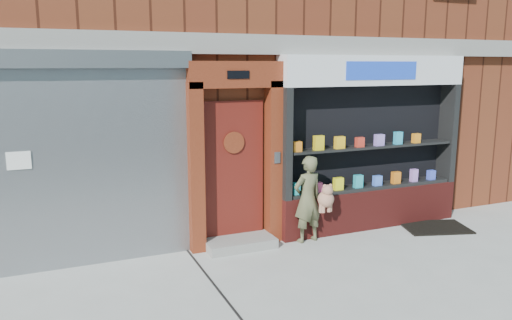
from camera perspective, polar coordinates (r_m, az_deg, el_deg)
ground at (r=6.92m, az=9.36°, el=-13.59°), size 80.00×80.00×0.00m
building at (r=11.86m, az=-6.24°, el=16.36°), size 12.00×8.16×8.00m
shutter_bay at (r=7.32m, az=-19.30°, el=1.38°), size 3.10×0.30×3.04m
red_door_bay at (r=7.77m, az=-2.36°, el=0.54°), size 1.52×0.58×2.90m
pharmacy_bay at (r=8.91m, az=12.95°, el=1.05°), size 3.50×0.41×3.00m
woman at (r=8.11m, az=6.12°, el=-4.45°), size 0.67×0.49×1.42m
doormat at (r=9.45m, az=19.81°, el=-7.26°), size 1.28×1.06×0.03m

